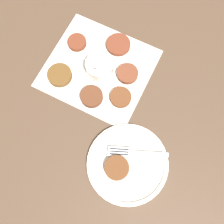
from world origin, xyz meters
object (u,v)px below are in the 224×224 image
Objects in this scene: serving_plate at (128,164)px; fritter_on_plate at (117,168)px; fork at (131,153)px; sauce_bowl at (100,67)px.

serving_plate is 0.04m from fritter_on_plate.
fritter_on_plate is 0.41× the size of fork.
fritter_on_plate is 0.06m from fork.
serving_plate is 1.36× the size of fork.
sauce_bowl reaches higher than fritter_on_plate.
fork is at bearing -112.21° from fritter_on_plate.
serving_plate is 0.03m from fork.
fork is at bearing 130.97° from sauce_bowl.
sauce_bowl is at bearing -52.68° from serving_plate.
fritter_on_plate is (-0.16, 0.27, 0.00)m from sauce_bowl.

